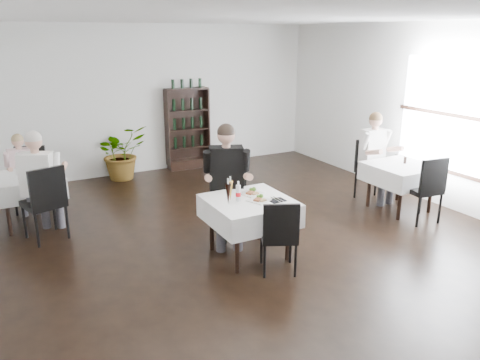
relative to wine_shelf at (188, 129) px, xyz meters
name	(u,v)px	position (x,y,z in m)	size (l,w,h in m)	color
room_shell	(270,141)	(-0.60, -4.31, 0.65)	(9.00, 9.00, 9.00)	black
window_right	(457,119)	(2.88, -4.31, 0.65)	(0.06, 2.30, 1.85)	white
wine_shelf	(188,129)	(0.00, 0.00, 0.00)	(0.90, 0.28, 1.75)	black
main_table	(249,210)	(-0.90, -4.31, -0.23)	(1.03, 1.03, 0.77)	black
left_table	(29,185)	(-3.30, -1.81, -0.23)	(0.98, 0.98, 0.77)	black
right_table	(401,174)	(2.10, -4.01, -0.23)	(0.98, 0.98, 0.77)	black
potted_tree	(121,152)	(-1.48, -0.13, -0.31)	(0.97, 0.84, 1.08)	#28581E
main_chair_far	(233,192)	(-0.76, -3.58, -0.22)	(0.56, 0.57, 1.10)	black
main_chair_near	(280,233)	(-0.82, -4.92, -0.31)	(0.57, 0.57, 0.93)	black
left_chair_far	(31,174)	(-3.22, -1.13, -0.25)	(0.60, 0.60, 1.04)	black
left_chair_near	(45,199)	(-3.16, -2.60, -0.23)	(0.62, 0.62, 1.08)	black
right_chair_far	(371,166)	(2.04, -3.39, -0.25)	(0.56, 0.56, 1.05)	black
right_chair_near	(426,185)	(2.01, -4.60, -0.25)	(0.53, 0.54, 1.05)	black
diner_main	(227,176)	(-0.96, -3.79, 0.11)	(0.73, 0.77, 1.65)	#45444D
diner_left_far	(22,167)	(-3.34, -1.18, -0.11)	(0.50, 0.51, 1.28)	#45444D
diner_left_near	(40,176)	(-3.17, -2.42, 0.06)	(0.70, 0.73, 1.56)	#45444D
diner_right_far	(376,150)	(2.07, -3.44, 0.04)	(0.58, 0.58, 1.54)	#45444D
plate_far	(252,193)	(-0.76, -4.14, -0.06)	(0.32, 0.32, 0.08)	white
plate_near	(259,200)	(-0.81, -4.42, -0.06)	(0.31, 0.31, 0.07)	white
pilsner_dark	(228,194)	(-1.21, -4.34, 0.06)	(0.08, 0.08, 0.33)	black
pilsner_lager	(230,191)	(-1.12, -4.23, 0.05)	(0.07, 0.07, 0.32)	gold
coke_bottle	(238,193)	(-1.04, -4.29, 0.03)	(0.07, 0.07, 0.26)	silver
napkin_cutlery	(277,200)	(-0.61, -4.51, -0.07)	(0.21, 0.22, 0.02)	black
pepper_mill	(405,160)	(2.20, -3.98, -0.02)	(0.05, 0.05, 0.11)	black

